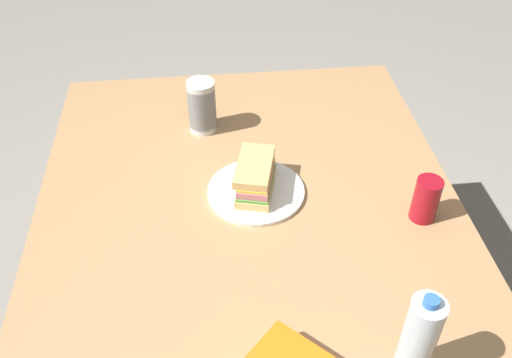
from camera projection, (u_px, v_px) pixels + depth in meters
dining_table at (251, 238)px, 1.49m from camera, size 1.43×1.12×0.76m
paper_plate at (256, 191)px, 1.49m from camera, size 0.26×0.26×0.01m
sandwich at (256, 177)px, 1.47m from camera, size 0.20×0.13×0.08m
soda_can_red at (426, 199)px, 1.39m from camera, size 0.07×0.07×0.12m
water_bottle_tall at (418, 341)px, 1.02m from camera, size 0.07×0.07×0.24m
plastic_cup_stack at (202, 106)px, 1.67m from camera, size 0.08×0.08×0.17m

